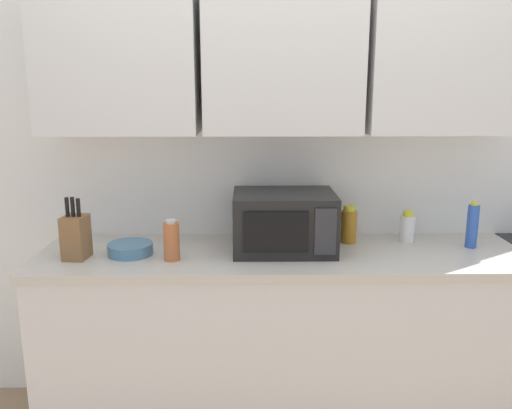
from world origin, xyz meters
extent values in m
cube|color=white|center=(0.00, 0.03, 1.30)|extent=(3.18, 0.06, 2.60)
cube|color=silver|center=(-0.76, -0.15, 1.83)|extent=(0.73, 0.33, 0.75)
cube|color=silver|center=(0.00, -0.15, 1.83)|extent=(0.73, 0.33, 0.75)
cube|color=silver|center=(0.76, -0.15, 1.83)|extent=(0.73, 0.33, 0.75)
cube|color=silver|center=(0.00, -0.30, 0.43)|extent=(2.28, 0.60, 0.86)
cube|color=beige|center=(0.00, -0.30, 0.88)|extent=(2.31, 0.63, 0.04)
cube|color=black|center=(0.01, -0.27, 1.04)|extent=(0.48, 0.36, 0.28)
cube|color=black|center=(-0.04, -0.45, 1.04)|extent=(0.29, 0.01, 0.18)
cube|color=#2D2D33|center=(0.18, -0.45, 1.04)|extent=(0.10, 0.01, 0.21)
cube|color=brown|center=(-0.95, -0.38, 1.00)|extent=(0.11, 0.13, 0.20)
cylinder|color=black|center=(-0.97, -0.39, 1.14)|extent=(0.02, 0.02, 0.09)
cylinder|color=black|center=(-0.95, -0.39, 1.14)|extent=(0.02, 0.02, 0.09)
cylinder|color=black|center=(-0.92, -0.39, 1.14)|extent=(0.02, 0.02, 0.08)
cylinder|color=white|center=(0.64, -0.14, 0.97)|extent=(0.08, 0.08, 0.13)
cylinder|color=yellow|center=(0.64, -0.14, 1.05)|extent=(0.05, 0.05, 0.03)
cylinder|color=#AD701E|center=(0.34, -0.15, 0.98)|extent=(0.08, 0.08, 0.17)
cylinder|color=yellow|center=(0.34, -0.15, 1.08)|extent=(0.06, 0.06, 0.02)
cylinder|color=#2D56B7|center=(0.93, -0.24, 1.01)|extent=(0.05, 0.05, 0.21)
cylinder|color=yellow|center=(0.93, -0.24, 1.12)|extent=(0.03, 0.03, 0.02)
cylinder|color=#BC6638|center=(-0.51, -0.41, 0.99)|extent=(0.07, 0.07, 0.17)
cylinder|color=silver|center=(-0.51, -0.41, 1.08)|extent=(0.05, 0.05, 0.02)
cylinder|color=teal|center=(-0.72, -0.33, 0.93)|extent=(0.21, 0.21, 0.05)
camera|label=1|loc=(-0.16, -2.69, 1.68)|focal=36.91mm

